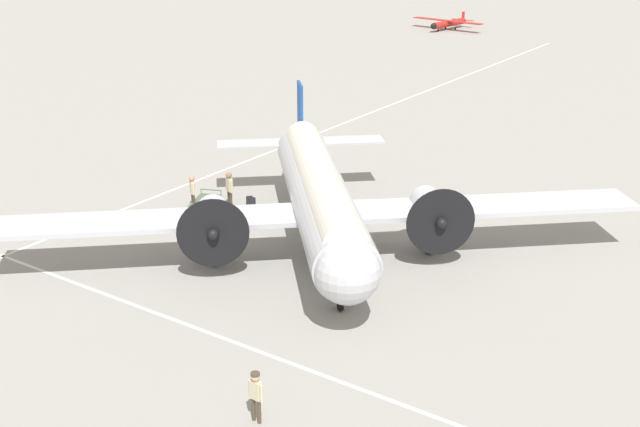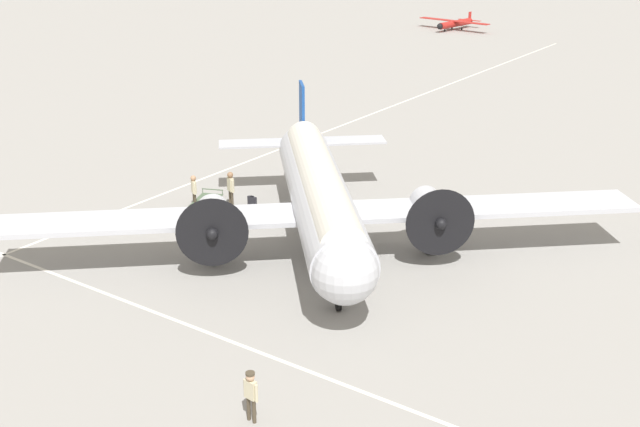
# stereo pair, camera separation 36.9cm
# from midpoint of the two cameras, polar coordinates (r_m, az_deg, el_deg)

# --- Properties ---
(ground_plane) EXTENTS (300.00, 300.00, 0.00)m
(ground_plane) POSITION_cam_midpoint_polar(r_m,az_deg,el_deg) (35.03, -0.30, -2.45)
(ground_plane) COLOR gray
(apron_line_eastwest) EXTENTS (120.00, 0.16, 0.01)m
(apron_line_eastwest) POSITION_cam_midpoint_polar(r_m,az_deg,el_deg) (29.23, -9.72, -7.82)
(apron_line_eastwest) COLOR silver
(apron_line_eastwest) RESTS_ON ground_plane
(apron_line_northsouth) EXTENTS (0.16, 120.00, 0.01)m
(apron_line_northsouth) POSITION_cam_midpoint_polar(r_m,az_deg,el_deg) (41.59, -12.52, 0.92)
(apron_line_northsouth) COLOR silver
(apron_line_northsouth) RESTS_ON ground_plane
(airliner_main) EXTENTS (21.62, 19.79, 5.60)m
(airliner_main) POSITION_cam_midpoint_polar(r_m,az_deg,el_deg) (33.75, -0.23, 1.11)
(airliner_main) COLOR silver
(airliner_main) RESTS_ON ground_plane
(crew_foreground) EXTENTS (0.55, 0.30, 1.64)m
(crew_foreground) POSITION_cam_midpoint_polar(r_m,az_deg,el_deg) (23.50, -5.05, -12.48)
(crew_foreground) COLOR #473D2D
(crew_foreground) RESTS_ON ground_plane
(passenger_boarding) EXTENTS (0.50, 0.37, 1.70)m
(passenger_boarding) POSITION_cam_midpoint_polar(r_m,az_deg,el_deg) (39.64, -9.32, 1.74)
(passenger_boarding) COLOR #473D2D
(passenger_boarding) RESTS_ON ground_plane
(ramp_agent) EXTENTS (0.58, 0.37, 1.86)m
(ramp_agent) POSITION_cam_midpoint_polar(r_m,az_deg,el_deg) (39.45, -6.73, 1.93)
(ramp_agent) COLOR #473D2D
(ramp_agent) RESTS_ON ground_plane
(suitcase_near_door) EXTENTS (0.50, 0.13, 0.57)m
(suitcase_near_door) POSITION_cam_midpoint_polar(r_m,az_deg,el_deg) (39.80, -5.20, 0.83)
(suitcase_near_door) COLOR #232328
(suitcase_near_door) RESTS_ON ground_plane
(baggage_cart) EXTENTS (1.95, 2.63, 0.56)m
(baggage_cart) POSITION_cam_midpoint_polar(r_m,az_deg,el_deg) (39.96, -8.53, 0.79)
(baggage_cart) COLOR #4C6047
(baggage_cart) RESTS_ON ground_plane
(light_aircraft_distant) EXTENTS (9.43, 7.06, 1.84)m
(light_aircraft_distant) POSITION_cam_midpoint_polar(r_m,az_deg,el_deg) (99.65, 8.98, 13.23)
(light_aircraft_distant) COLOR #B2231E
(light_aircraft_distant) RESTS_ON ground_plane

